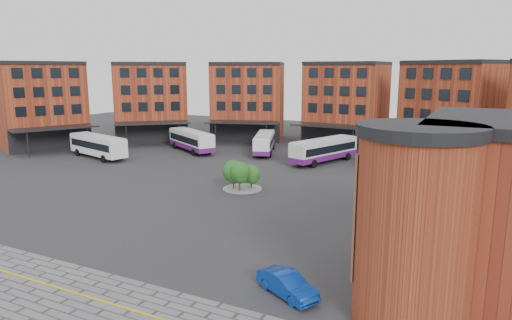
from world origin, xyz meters
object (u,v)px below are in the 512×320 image
at_px(bus_c, 264,143).
at_px(tree_island, 240,174).
at_px(bus_d, 324,150).
at_px(bus_f, 437,164).
at_px(bus_e, 404,158).
at_px(blue_car, 287,284).
at_px(bus_a, 98,145).
at_px(bus_b, 191,140).

bearing_deg(bus_c, tree_island, -91.74).
xyz_separation_m(bus_d, bus_f, (15.64, -3.69, 0.00)).
relative_size(bus_e, blue_car, 2.39).
height_order(bus_e, blue_car, bus_e).
distance_m(tree_island, bus_e, 24.27).
relative_size(bus_a, blue_car, 2.88).
relative_size(bus_a, bus_c, 1.09).
height_order(tree_island, bus_b, bus_b).
xyz_separation_m(tree_island, bus_d, (3.44, 18.98, 0.02)).
bearing_deg(bus_f, bus_c, -126.08).
bearing_deg(bus_c, bus_a, -165.22).
bearing_deg(bus_e, bus_a, -130.67).
bearing_deg(tree_island, bus_d, 79.73).
height_order(tree_island, bus_e, tree_island).
xyz_separation_m(tree_island, blue_car, (14.15, -20.00, -1.14)).
distance_m(bus_d, bus_f, 16.07).
xyz_separation_m(tree_island, bus_c, (-7.53, 21.82, -0.14)).
bearing_deg(bus_b, bus_c, -40.56).
height_order(bus_a, bus_e, bus_a).
bearing_deg(blue_car, bus_d, 42.88).
xyz_separation_m(bus_a, bus_e, (43.03, 12.52, -0.40)).
bearing_deg(bus_b, bus_f, -63.00).
bearing_deg(bus_f, bus_d, -125.57).
xyz_separation_m(bus_a, bus_f, (47.52, 8.41, -0.16)).
xyz_separation_m(bus_b, bus_c, (11.50, 3.82, -0.13)).
distance_m(bus_a, bus_e, 44.81).
distance_m(bus_b, bus_e, 33.65).
distance_m(bus_c, bus_d, 11.33).
distance_m(bus_a, bus_d, 34.10).
height_order(bus_c, blue_car, bus_c).
bearing_deg(tree_island, bus_e, 53.05).
distance_m(bus_a, bus_c, 25.71).
distance_m(bus_c, bus_e, 22.25).
bearing_deg(bus_d, bus_a, -138.94).
relative_size(bus_b, bus_f, 0.95).
distance_m(bus_b, blue_car, 50.46).
relative_size(bus_a, bus_e, 1.21).
distance_m(bus_c, blue_car, 47.11).
height_order(tree_island, bus_f, bus_f).
bearing_deg(bus_e, bus_b, -144.51).
height_order(bus_a, bus_c, bus_a).
relative_size(bus_c, bus_d, 0.91).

